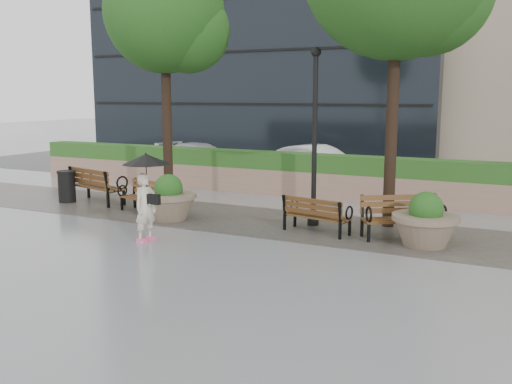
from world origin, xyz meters
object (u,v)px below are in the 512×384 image
at_px(bench_2, 316,222).
at_px(planter_left, 169,202).
at_px(planter_right, 425,225).
at_px(lamppost, 314,149).
at_px(bench_3, 402,226).
at_px(car_right, 318,164).
at_px(bench_1, 146,204).
at_px(car_left, 201,158).
at_px(pedestrian, 146,189).
at_px(bench_0, 97,192).
at_px(trash_bin, 67,187).

bearing_deg(bench_2, planter_left, 16.30).
height_order(planter_right, lamppost, lamppost).
bearing_deg(bench_3, lamppost, 137.94).
bearing_deg(planter_left, car_right, 81.48).
xyz_separation_m(planter_left, lamppost, (3.55, 1.06, 1.43)).
bearing_deg(bench_1, bench_3, 16.11).
distance_m(bench_1, planter_right, 7.47).
height_order(planter_left, lamppost, lamppost).
bearing_deg(car_left, bench_2, -123.29).
distance_m(bench_1, car_right, 7.68).
bearing_deg(pedestrian, car_left, 40.05).
xyz_separation_m(bench_0, bench_3, (9.06, -0.29, -0.03)).
bearing_deg(bench_1, trash_bin, -169.82).
height_order(planter_left, planter_right, planter_left).
xyz_separation_m(bench_0, planter_left, (3.27, -1.00, 0.15)).
xyz_separation_m(bench_0, lamppost, (6.82, 0.06, 1.59)).
xyz_separation_m(planter_right, lamppost, (-2.82, 0.80, 1.44)).
bearing_deg(lamppost, planter_right, -15.73).
relative_size(lamppost, pedestrian, 2.23).
relative_size(car_right, pedestrian, 2.12).
height_order(bench_1, pedestrian, pedestrian).
bearing_deg(bench_0, lamppost, -164.57).
xyz_separation_m(bench_3, pedestrian, (-4.98, -2.71, 0.89)).
bearing_deg(planter_left, bench_2, 5.02).
relative_size(bench_2, planter_right, 1.19).
distance_m(car_left, pedestrian, 11.43).
distance_m(bench_0, lamppost, 7.00).
relative_size(bench_1, pedestrian, 0.88).
height_order(bench_2, bench_3, bench_3).
bearing_deg(bench_1, planter_right, 12.54).
relative_size(bench_2, pedestrian, 0.87).
distance_m(bench_2, car_right, 7.94).
xyz_separation_m(trash_bin, car_left, (-0.03, 7.61, 0.14)).
xyz_separation_m(bench_3, lamppost, (-2.24, 0.35, 1.61)).
height_order(planter_left, trash_bin, planter_left).
relative_size(planter_left, car_right, 0.35).
distance_m(bench_0, trash_bin, 0.95).
distance_m(trash_bin, pedestrian, 5.67).
xyz_separation_m(bench_1, trash_bin, (-3.05, 0.20, 0.20)).
distance_m(planter_right, pedestrian, 6.04).
relative_size(lamppost, car_left, 1.05).
distance_m(planter_left, lamppost, 3.97).
relative_size(planter_right, lamppost, 0.33).
height_order(bench_3, car_right, car_right).
relative_size(bench_2, lamppost, 0.39).
distance_m(bench_2, car_left, 11.32).
bearing_deg(bench_1, lamppost, 21.43).
height_order(car_right, pedestrian, pedestrian).
height_order(planter_right, car_left, car_left).
height_order(bench_1, planter_right, planter_right).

